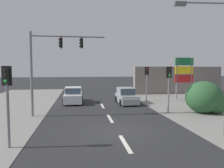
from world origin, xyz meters
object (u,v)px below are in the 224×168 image
Objects in this scene: pedestal_signal_right_kerb at (169,82)px; pedestal_signal_left_kerb at (7,93)px; pedestal_signal_far_median at (147,78)px; hatchback_kerbside_parked at (126,96)px; sedan_crossing_left at (73,96)px; traffic_signal_mast at (50,58)px; shopping_plaza_sign at (184,72)px.

pedestal_signal_left_kerb is (-9.69, -5.76, 0.00)m from pedestal_signal_right_kerb.
pedestal_signal_far_median is at bearing 88.50° from pedestal_signal_right_kerb.
pedestal_signal_right_kerb is 0.97× the size of hatchback_kerbside_parked.
sedan_crossing_left is at bearing 139.30° from pedestal_signal_right_kerb.
hatchback_kerbside_parked is (6.53, 4.47, -3.44)m from traffic_signal_mast.
shopping_plaza_sign is at bearing 15.56° from pedestal_signal_far_median.
traffic_signal_mast reaches higher than sedan_crossing_left.
pedestal_signal_right_kerb is at bearing -40.70° from sedan_crossing_left.
pedestal_signal_left_kerb is at bearing -138.21° from shopping_plaza_sign.
pedestal_signal_right_kerb reaches higher than hatchback_kerbside_parked.
traffic_signal_mast is at bearing -153.64° from shopping_plaza_sign.
pedestal_signal_right_kerb is at bearing -91.50° from pedestal_signal_far_median.
hatchback_kerbside_parked is (5.10, -1.26, -0.00)m from sedan_crossing_left.
shopping_plaza_sign reaches higher than sedan_crossing_left.
traffic_signal_mast is 6.60m from pedestal_signal_left_kerb.
traffic_signal_mast is 1.30× the size of shopping_plaza_sign.
pedestal_signal_left_kerb is at bearing -101.41° from sedan_crossing_left.
shopping_plaza_sign is at bearing 4.68° from sedan_crossing_left.
pedestal_signal_left_kerb is 1.00× the size of pedestal_signal_far_median.
pedestal_signal_left_kerb is at bearing -124.99° from hatchback_kerbside_parked.
pedestal_signal_far_median is at bearing 31.42° from traffic_signal_mast.
pedestal_signal_right_kerb is at bearing -3.45° from traffic_signal_mast.
pedestal_signal_right_kerb is at bearing -123.87° from shopping_plaza_sign.
pedestal_signal_left_kerb is (-0.99, -6.29, -1.73)m from traffic_signal_mast.
pedestal_signal_far_median is (8.85, 5.41, -1.73)m from traffic_signal_mast.
sedan_crossing_left is at bearing 75.98° from traffic_signal_mast.
sedan_crossing_left is 5.25m from hatchback_kerbside_parked.
sedan_crossing_left is (-7.26, 6.25, -1.71)m from pedestal_signal_right_kerb.
shopping_plaza_sign is at bearing 41.79° from pedestal_signal_left_kerb.
traffic_signal_mast is 8.88m from pedestal_signal_right_kerb.
pedestal_signal_right_kerb reaches higher than sedan_crossing_left.
traffic_signal_mast reaches higher than pedestal_signal_left_kerb.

